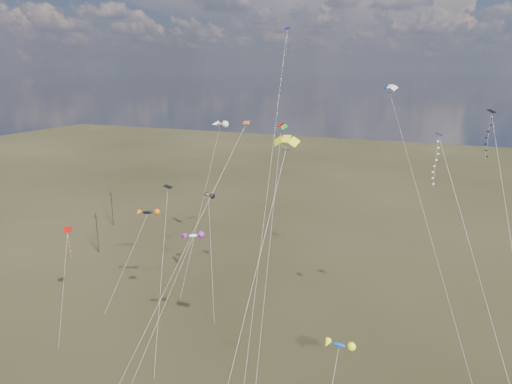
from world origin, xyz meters
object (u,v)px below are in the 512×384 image
at_px(diamond_black_high, 491,152).
at_px(novelty_black_orange, 147,213).
at_px(utility_pole_far, 112,208).
at_px(utility_pole_near, 97,232).
at_px(parafoil_yellow, 286,141).

relative_size(diamond_black_high, novelty_black_orange, 2.12).
height_order(utility_pole_far, novelty_black_orange, novelty_black_orange).
bearing_deg(utility_pole_far, diamond_black_high, -17.18).
bearing_deg(utility_pole_near, novelty_black_orange, -28.10).
distance_m(parafoil_yellow, novelty_black_orange, 34.10).
xyz_separation_m(parafoil_yellow, novelty_black_orange, (-26.85, 15.18, -14.54)).
xyz_separation_m(utility_pole_far, novelty_black_orange, (27.74, -24.54, 9.45)).
relative_size(utility_pole_far, diamond_black_high, 0.27).
relative_size(utility_pole_far, parafoil_yellow, 0.28).
distance_m(diamond_black_high, parafoil_yellow, 25.20).
distance_m(diamond_black_high, novelty_black_orange, 46.64).
xyz_separation_m(utility_pole_near, diamond_black_high, (64.80, -8.51, 21.33)).
height_order(utility_pole_far, diamond_black_high, diamond_black_high).
bearing_deg(diamond_black_high, utility_pole_far, 162.82).
height_order(utility_pole_near, novelty_black_orange, novelty_black_orange).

